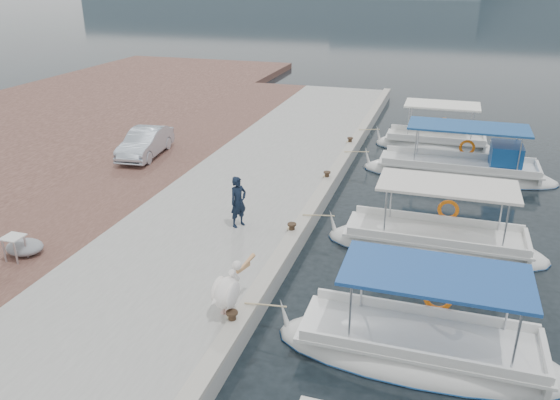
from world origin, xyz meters
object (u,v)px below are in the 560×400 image
at_px(fishing_caique_d, 460,173).
at_px(fisherman, 238,202).
at_px(fishing_caique_c, 434,247).
at_px(parked_car, 145,143).
at_px(fishing_caique_e, 435,146).
at_px(pelican, 227,291).
at_px(fishing_caique_b, 418,353).

distance_m(fishing_caique_d, fisherman, 10.80).
bearing_deg(fisherman, fishing_caique_d, -9.26).
height_order(fishing_caique_c, parked_car, fishing_caique_c).
xyz_separation_m(fishing_caique_c, fishing_caique_e, (-0.47, 11.04, 0.00)).
bearing_deg(fishing_caique_e, parked_car, -151.49).
xyz_separation_m(pelican, fisherman, (-1.53, 4.68, 0.19)).
xyz_separation_m(fishing_caique_b, fisherman, (-5.99, 4.34, 1.21)).
height_order(fishing_caique_d, fisherman, fishing_caique_d).
xyz_separation_m(fishing_caique_b, fishing_caique_e, (-0.37, 16.49, 0.00)).
height_order(fishing_caique_e, pelican, fishing_caique_e).
distance_m(fishing_caique_c, parked_car, 13.44).
relative_size(fishing_caique_e, parked_car, 1.57).
xyz_separation_m(fishing_caique_d, fisherman, (-6.83, -8.29, 1.15)).
bearing_deg(pelican, fishing_caique_d, 67.77).
relative_size(fishing_caique_b, fishing_caique_e, 1.13).
height_order(fishing_caique_b, parked_car, fishing_caique_b).
bearing_deg(fishing_caique_c, fishing_caique_b, -91.13).
bearing_deg(parked_car, fishing_caique_e, 22.05).
relative_size(pelican, fisherman, 0.97).
bearing_deg(fishing_caique_c, parked_car, 160.70).
height_order(fishing_caique_c, pelican, fishing_caique_c).
distance_m(pelican, fisherman, 4.92).
height_order(fishing_caique_b, fisherman, fishing_caique_b).
relative_size(fishing_caique_d, fishing_caique_e, 1.38).
xyz_separation_m(fishing_caique_d, fishing_caique_e, (-1.21, 3.87, -0.06)).
bearing_deg(fisherman, fishing_caique_e, 5.40).
bearing_deg(fishing_caique_d, pelican, -112.23).
bearing_deg(fishing_caique_e, fishing_caique_c, -87.55).
distance_m(fishing_caique_e, fisherman, 13.45).
xyz_separation_m(fishing_caique_c, parked_car, (-12.65, 4.43, 0.99)).
bearing_deg(fishing_caique_c, fishing_caique_e, 92.45).
distance_m(fisherman, parked_car, 8.58).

